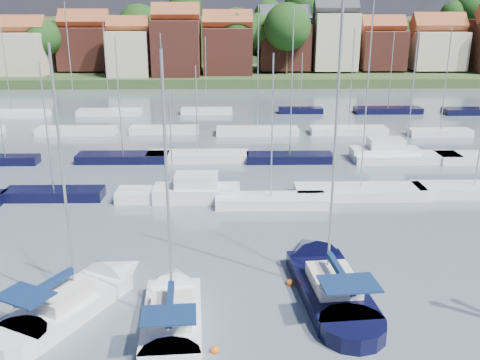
{
  "coord_description": "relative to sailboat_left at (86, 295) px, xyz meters",
  "views": [
    {
      "loc": [
        -2.5,
        -21.2,
        15.1
      ],
      "look_at": [
        -1.89,
        14.0,
        3.67
      ],
      "focal_mm": 40.0,
      "sensor_mm": 36.0,
      "label": 1
    }
  ],
  "objects": [
    {
      "name": "far_shore_town",
      "position": [
        12.57,
        128.32,
        4.25
      ],
      "size": [
        212.46,
        90.0,
        22.27
      ],
      "color": "#364B25",
      "rests_on": "ground"
    },
    {
      "name": "buoy_e",
      "position": [
        11.15,
        1.57,
        -0.36
      ],
      "size": [
        0.43,
        0.43,
        0.43
      ],
      "primitive_type": "sphere",
      "color": "#D85914",
      "rests_on": "ground"
    },
    {
      "name": "buoy_c",
      "position": [
        7.06,
        -4.62,
        -0.36
      ],
      "size": [
        0.42,
        0.42,
        0.42
      ],
      "primitive_type": "sphere",
      "color": "#D85914",
      "rests_on": "ground"
    },
    {
      "name": "sailboat_left",
      "position": [
        0.0,
        0.0,
        0.0
      ],
      "size": [
        7.51,
        10.94,
        14.75
      ],
      "rotation": [
        0.0,
        0.0,
        1.09
      ],
      "color": "white",
      "rests_on": "ground"
    },
    {
      "name": "ground",
      "position": [
        10.34,
        35.65,
        -0.36
      ],
      "size": [
        260.0,
        260.0,
        0.0
      ],
      "primitive_type": "plane",
      "color": "#4B5866",
      "rests_on": "ground"
    },
    {
      "name": "marina_field",
      "position": [
        12.25,
        30.8,
        0.07
      ],
      "size": [
        79.62,
        41.41,
        15.93
      ],
      "color": "white",
      "rests_on": "ground"
    },
    {
      "name": "sailboat_centre",
      "position": [
        4.83,
        -1.42,
        0.0
      ],
      "size": [
        3.55,
        10.86,
        14.57
      ],
      "rotation": [
        0.0,
        0.0,
        1.64
      ],
      "color": "white",
      "rests_on": "ground"
    },
    {
      "name": "sailboat_navy",
      "position": [
        13.07,
        2.02,
        -0.01
      ],
      "size": [
        4.49,
        12.68,
        17.16
      ],
      "rotation": [
        0.0,
        0.0,
        1.67
      ],
      "color": "black",
      "rests_on": "ground"
    }
  ]
}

